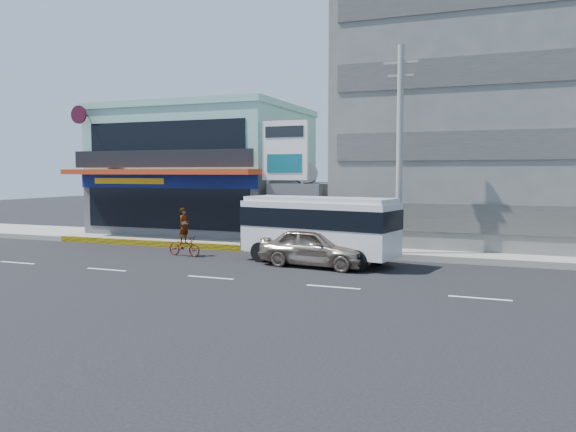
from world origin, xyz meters
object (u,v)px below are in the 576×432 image
Objects in this scene: minibus at (319,224)px; utility_pole_near at (400,150)px; shop_building at (207,174)px; motorcycle_rider at (184,240)px; sedan at (315,247)px; billboard at (285,157)px; concrete_building at (495,121)px; satellite_dish at (305,182)px.

utility_pole_near is at bearing 38.63° from minibus.
motorcycle_rider is (4.00, -9.37, -3.21)m from shop_building.
billboard is at bearing 40.92° from sedan.
shop_building is 2.49× the size of sedan.
minibus is (10.84, -9.07, -2.21)m from shop_building.
shop_building is 0.77× the size of concrete_building.
concrete_building is 13.45m from minibus.
concrete_building is 18.53m from motorcycle_rider.
billboard reaches higher than minibus.
utility_pole_near reaches higher than minibus.
utility_pole_near is at bearing -25.06° from shop_building.
utility_pole_near is 4.19× the size of motorcycle_rider.
satellite_dish reaches higher than motorcycle_rider.
shop_building is 8.54m from satellite_dish.
shop_building is 1.66× the size of minibus.
concrete_building is at bearing 21.80° from satellite_dish.
satellite_dish is 0.63× the size of motorcycle_rider.
concrete_building reaches higher than satellite_dish.
billboard is at bearing 52.88° from motorcycle_rider.
concrete_building is at bearing 3.35° from shop_building.
billboard is 6.30m from minibus.
billboard is 7.50m from sedan.
utility_pole_near is (-4.00, -7.60, -1.85)m from concrete_building.
shop_building is at bearing 54.92° from sedan.
satellite_dish is 2.31m from billboard.
sedan is at bearing -80.28° from minibus.
shop_building is 15.50m from utility_pole_near.
concrete_building is 12.17m from billboard.
concrete_building reaches higher than minibus.
motorcycle_rider is (-7.00, 0.60, -0.06)m from sedan.
shop_building is 15.18m from sedan.
billboard is at bearing -151.08° from concrete_building.
satellite_dish is (-10.00, -4.00, -3.42)m from concrete_building.
concrete_building is 11.30m from satellite_dish.
minibus is at bearing 16.83° from sedan.
shop_building is 5.20× the size of motorcycle_rider.
shop_building is at bearing 154.94° from utility_pole_near.
concrete_building is 6.71× the size of motorcycle_rider.
shop_building is at bearing 147.68° from billboard.
sedan is (3.00, -7.03, -2.73)m from satellite_dish.
minibus is (3.34, -4.32, -3.14)m from billboard.
concrete_building reaches higher than motorcycle_rider.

